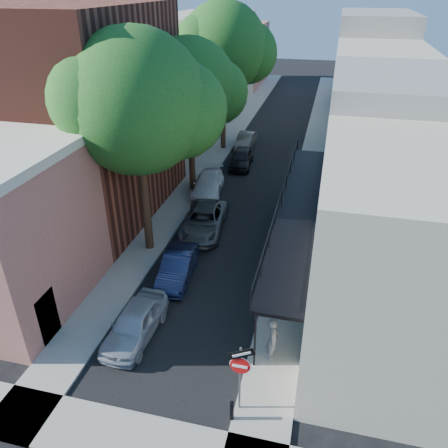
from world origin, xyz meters
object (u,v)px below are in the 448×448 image
Objects in this scene: parked_car_a at (135,323)px; oak_far at (229,49)px; oak_near at (147,105)px; oak_mid at (196,88)px; pedestrian at (273,339)px; parked_car_e at (241,158)px; sign_post at (240,368)px; parked_car_f at (245,140)px; parked_car_d at (208,184)px; parked_car_b at (178,267)px; parked_car_c at (204,221)px; bollard at (232,411)px.

oak_far is at bearing 95.87° from parked_car_a.
oak_mid is at bearing 90.37° from oak_near.
pedestrian is at bearing -63.48° from oak_mid.
oak_near reaches higher than oak_mid.
parked_car_e is at bearing 81.40° from oak_near.
oak_near is at bearing 105.43° from parked_car_a.
sign_post reaches higher than parked_car_f.
parked_car_e is (1.20, 5.54, 0.02)m from parked_car_d.
oak_mid reaches higher than parked_car_b.
parked_car_c reaches higher than parked_car_b.
bollard is 23.19m from parked_car_e.
oak_mid is at bearing 98.47° from parked_car_a.
oak_mid is 11.67m from parked_car_f.
parked_car_e is at bearing 84.96° from parked_car_b.
bollard is 5.63m from parked_car_a.
parked_car_a is at bearing -86.15° from oak_far.
oak_mid is 12.40m from parked_car_b.
oak_near is 2.88× the size of parked_car_b.
sign_post is at bearing -73.46° from parked_car_c.
oak_near is 1.12× the size of oak_mid.
parked_car_d is 15.58m from pedestrian.
oak_far is (0.01, 17.01, 0.38)m from oak_near.
parked_car_f is at bearing 85.49° from oak_near.
oak_far is 12.21m from parked_car_d.
oak_far is 8.78m from parked_car_e.
parked_car_d is (-5.60, 17.22, 0.16)m from bollard.
oak_far reaches higher than oak_near.
parked_car_e is (0.36, 19.76, 0.01)m from parked_car_a.
bollard is at bearing -70.10° from oak_mid.
pedestrian is (5.30, -19.70, 0.35)m from parked_car_e.
oak_near is 19.08m from parked_car_f.
parked_car_d reaches higher than parked_car_b.
parked_car_a is 0.87× the size of parked_car_d.
pedestrian is at bearing -72.52° from parked_car_d.
parked_car_a is 2.17× the size of pedestrian.
parked_car_a is at bearing -76.60° from oak_near.
parked_car_e is (2.02, 5.03, -6.36)m from oak_mid.
parked_car_b reaches higher than parked_car_f.
oak_far reaches higher than sign_post.
oak_mid is 9.12m from oak_far.
parked_car_b is 0.79× the size of parked_car_c.
parked_car_b is at bearing -94.68° from parked_car_c.
parked_car_e is (0.00, 15.46, 0.04)m from parked_car_b.
oak_far is at bearing 112.58° from parked_car_e.
parked_car_e is (1.95, -4.00, -7.56)m from oak_far.
pedestrian is at bearing -43.67° from parked_car_b.
parked_car_a is (1.60, -23.77, -7.57)m from oak_far.
bollard is 0.21× the size of parked_car_f.
oak_far is 7.77m from parked_car_f.
parked_car_f is at bearing 100.82° from sign_post.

